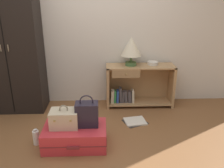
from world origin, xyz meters
TOP-DOWN VIEW (x-y plane):
  - ground_plane at (0.00, 0.00)m, footprint 9.00×9.00m
  - back_wall at (0.00, 1.50)m, footprint 6.40×0.10m
  - wardrobe at (-1.20, 1.20)m, footprint 0.85×0.47m
  - bookshelf at (0.67, 1.27)m, footprint 1.05×0.35m
  - table_lamp at (0.56, 1.27)m, footprint 0.31×0.31m
  - bowl at (0.91, 1.29)m, footprint 0.16×0.16m
  - suitcase_large at (-0.21, 0.17)m, footprint 0.74×0.48m
  - train_case at (-0.32, 0.19)m, footprint 0.32×0.24m
  - handbag at (-0.06, 0.21)m, footprint 0.26×0.17m
  - bottle at (-0.68, 0.20)m, footprint 0.08×0.08m
  - open_book_on_floor at (0.58, 0.69)m, footprint 0.38×0.36m

SIDE VIEW (x-z plane):
  - ground_plane at x=0.00m, z-range 0.00..0.00m
  - open_book_on_floor at x=0.58m, z-range 0.00..0.02m
  - bottle at x=-0.68m, z-range -0.01..0.19m
  - suitcase_large at x=-0.21m, z-range 0.00..0.24m
  - bookshelf at x=0.67m, z-range 0.00..0.66m
  - train_case at x=-0.32m, z-range 0.21..0.48m
  - handbag at x=-0.06m, z-range 0.20..0.58m
  - bowl at x=0.91m, z-range 0.66..0.71m
  - table_lamp at x=0.56m, z-range 0.73..1.16m
  - wardrobe at x=-1.20m, z-range 0.00..2.02m
  - back_wall at x=0.00m, z-range 0.00..2.60m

